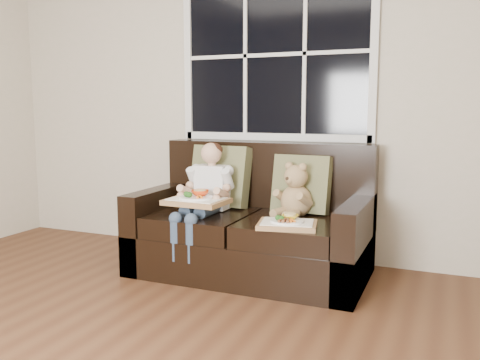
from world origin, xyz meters
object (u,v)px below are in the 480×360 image
at_px(loveseat, 253,231).
at_px(tray_right, 287,223).
at_px(teddy_bear, 296,194).
at_px(tray_left, 197,200).
at_px(child, 206,189).

distance_m(loveseat, tray_right, 0.54).
distance_m(teddy_bear, tray_left, 0.72).
xyz_separation_m(teddy_bear, tray_left, (-0.64, -0.32, -0.03)).
height_order(tray_left, tray_right, tray_left).
bearing_deg(teddy_bear, loveseat, -155.04).
bearing_deg(loveseat, tray_right, -42.98).
height_order(loveseat, tray_left, loveseat).
bearing_deg(loveseat, teddy_bear, 4.66).
relative_size(child, tray_left, 1.83).
bearing_deg(teddy_bear, tray_right, -61.17).
xyz_separation_m(loveseat, teddy_bear, (0.32, 0.03, 0.30)).
height_order(child, teddy_bear, child).
relative_size(loveseat, child, 2.13).
bearing_deg(tray_left, child, 96.15).
bearing_deg(tray_right, teddy_bear, 86.61).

